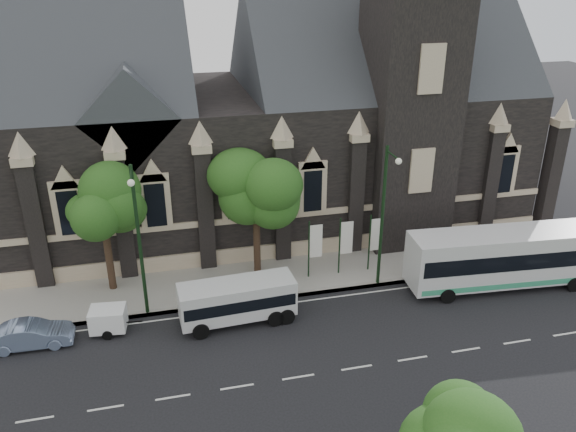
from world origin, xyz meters
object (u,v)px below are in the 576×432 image
object	(u,v)px
street_lamp_mid	(138,235)
banner_flag_right	(374,238)
banner_flag_center	(344,241)
street_lamp_near	(384,211)
tree_walk_left	(105,202)
sedan	(31,335)
tree_walk_right	(258,187)
shuttle_bus	(238,299)
banner_flag_left	(313,245)
box_trailer	(108,319)
tour_coach	(510,257)

from	to	relation	value
street_lamp_mid	banner_flag_right	world-z (taller)	street_lamp_mid
banner_flag_center	street_lamp_near	bearing A→B (deg)	-48.07
tree_walk_left	sedan	distance (m)	8.21
tree_walk_right	street_lamp_mid	xyz separation A→B (m)	(-7.21, -3.62, -0.71)
tree_walk_left	banner_flag_right	bearing A→B (deg)	-6.04
shuttle_bus	banner_flag_left	bearing A→B (deg)	30.91
banner_flag_left	tree_walk_left	bearing A→B (deg)	171.98
tree_walk_left	banner_flag_left	size ratio (longest dim) A/B	1.91
banner_flag_left	banner_flag_right	distance (m)	4.00
banner_flag_left	box_trailer	xyz separation A→B (m)	(-12.33, -2.96, -1.56)
banner_flag_left	banner_flag_center	size ratio (longest dim) A/B	1.00
tree_walk_right	box_trailer	xyz separation A→B (m)	(-9.25, -4.67, -5.00)
street_lamp_near	street_lamp_mid	xyz separation A→B (m)	(-14.00, 0.00, 0.00)
street_lamp_mid	banner_flag_right	xyz separation A→B (m)	(14.29, 1.91, -2.73)
street_lamp_mid	sedan	world-z (taller)	street_lamp_mid
banner_flag_left	sedan	xyz separation A→B (m)	(-16.19, -3.31, -1.69)
tree_walk_right	banner_flag_left	bearing A→B (deg)	-29.10
street_lamp_mid	banner_flag_left	xyz separation A→B (m)	(10.29, 1.91, -2.73)
banner_flag_left	banner_flag_right	world-z (taller)	same
street_lamp_near	banner_flag_left	xyz separation A→B (m)	(-3.71, 1.91, -2.73)
sedan	street_lamp_mid	bearing A→B (deg)	-75.64
tree_walk_left	box_trailer	xyz separation A→B (m)	(-0.24, -4.66, -4.91)
shuttle_bus	box_trailer	world-z (taller)	shuttle_bus
tree_walk_left	banner_flag_left	distance (m)	12.66
street_lamp_near	banner_flag_left	world-z (taller)	street_lamp_near
tour_coach	sedan	size ratio (longest dim) A/B	3.03
tour_coach	banner_flag_center	bearing A→B (deg)	163.03
street_lamp_mid	banner_flag_left	world-z (taller)	street_lamp_mid
street_lamp_mid	shuttle_bus	size ratio (longest dim) A/B	1.39
street_lamp_near	banner_flag_center	size ratio (longest dim) A/B	2.25
tree_walk_right	sedan	distance (m)	14.95
banner_flag_center	tour_coach	distance (m)	10.10
tree_walk_right	tour_coach	xyz separation A→B (m)	(14.48, -5.36, -3.83)
tour_coach	box_trailer	xyz separation A→B (m)	(-23.73, 0.69, -1.17)
street_lamp_mid	sedan	bearing A→B (deg)	-166.64
street_lamp_mid	box_trailer	world-z (taller)	street_lamp_mid
street_lamp_mid	box_trailer	size ratio (longest dim) A/B	3.24
banner_flag_left	box_trailer	distance (m)	12.77
banner_flag_left	shuttle_bus	size ratio (longest dim) A/B	0.62
tour_coach	tree_walk_left	bearing A→B (deg)	171.40
banner_flag_center	banner_flag_right	xyz separation A→B (m)	(2.00, 0.00, 0.00)
tree_walk_left	sedan	size ratio (longest dim) A/B	1.82
banner_flag_center	sedan	size ratio (longest dim) A/B	0.95
banner_flag_center	sedan	world-z (taller)	banner_flag_center
tour_coach	shuttle_bus	size ratio (longest dim) A/B	1.97
tree_walk_left	shuttle_bus	xyz separation A→B (m)	(6.74, -5.33, -4.30)
street_lamp_near	street_lamp_mid	world-z (taller)	same
banner_flag_center	banner_flag_right	world-z (taller)	same
tree_walk_right	tree_walk_left	bearing A→B (deg)	-179.94
banner_flag_center	tree_walk_right	bearing A→B (deg)	161.36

